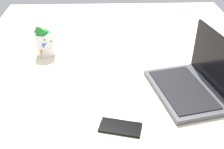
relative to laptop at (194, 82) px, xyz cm
name	(u,v)px	position (x,y,z in cm)	size (l,w,h in cm)	color
bed_mattress	(120,93)	(-12.28, -27.87, -13.41)	(180.00, 140.00, 18.00)	beige
laptop	(194,82)	(0.00, 0.00, 0.00)	(37.22, 29.65, 23.00)	#4C4C51
snack_cup	(45,42)	(-32.80, -62.64, 1.70)	(10.45, 9.09, 14.95)	silver
cell_phone	(120,127)	(19.67, -29.78, -4.01)	(6.80, 14.00, 0.80)	black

